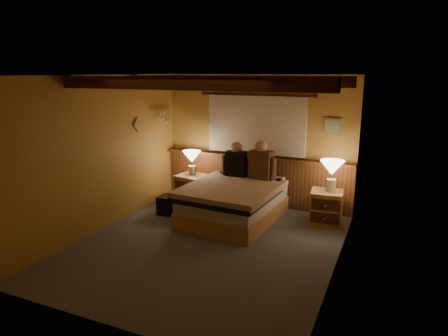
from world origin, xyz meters
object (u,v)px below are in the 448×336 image
Objects in this scene: bed at (233,202)px; nightstand_left at (192,190)px; nightstand_right at (326,207)px; lamp_right at (332,170)px; duffel_bag at (174,205)px; person_right at (261,163)px; lamp_left at (192,158)px; person_left at (236,162)px.

bed is 3.24× the size of nightstand_left.
lamp_right is (0.05, 0.06, 0.63)m from nightstand_right.
duffel_bag is at bearing -81.55° from nightstand_left.
duffel_bag is (-2.55, -0.70, -0.74)m from lamp_right.
person_right is at bearing 67.21° from bed.
lamp_left reaches higher than bed.
nightstand_right is 1.33m from person_right.
lamp_right is at bearing 11.40° from nightstand_left.
nightstand_left is at bearing -178.56° from lamp_right.
nightstand_left is 0.64m from duffel_bag.
person_right is (-1.17, 0.10, 0.62)m from nightstand_right.
person_right is at bearing 169.05° from nightstand_right.
person_right is (-1.22, 0.05, -0.01)m from lamp_right.
lamp_right is at bearing 4.63° from person_right.
lamp_right reaches higher than bed.
person_right is at bearing -3.97° from person_left.
person_left is at bearing 4.62° from lamp_left.
person_right is 1.30× the size of duffel_bag.
person_left is at bearing 170.53° from nightstand_right.
nightstand_right reaches higher than duffel_bag.
lamp_right is at bearing 0.56° from lamp_left.
lamp_left is (-0.01, 0.04, 0.60)m from nightstand_left.
bed is at bearing -168.39° from nightstand_right.
bed is 1.08m from duffel_bag.
nightstand_left is 2.49m from nightstand_right.
bed is at bearing -161.02° from lamp_right.
lamp_right reaches higher than nightstand_right.
person_left is 0.92× the size of person_right.
nightstand_right is 0.79× the size of person_right.
person_right is at bearing 3.10° from lamp_left.
nightstand_left is 0.91× the size of person_left.
bed is 1.28m from lamp_left.
nightstand_right is at bearing -7.73° from person_left.
person_right is 1.69m from duffel_bag.
nightstand_left is at bearing -168.35° from person_right.
duffel_bag is at bearing -166.59° from bed.
bed is 0.81m from person_left.
person_left reaches higher than lamp_left.
duffel_bag is at bearing -171.63° from nightstand_right.
person_right reaches higher than nightstand_right.
lamp_left is (-1.05, 0.49, 0.56)m from bed.
lamp_left is 0.86m from person_left.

